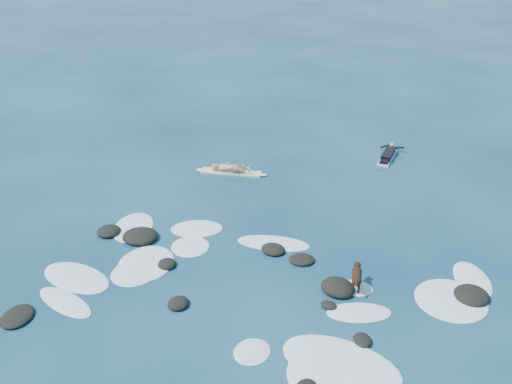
% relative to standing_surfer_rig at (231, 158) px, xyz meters
% --- Properties ---
extents(ground, '(160.00, 160.00, 0.00)m').
position_rel_standing_surfer_rig_xyz_m(ground, '(4.09, -7.20, -0.76)').
color(ground, '#0A2642').
rests_on(ground, ground).
extents(reef_rocks, '(14.17, 7.15, 0.47)m').
position_rel_standing_surfer_rig_xyz_m(reef_rocks, '(2.90, -7.59, -0.67)').
color(reef_rocks, black).
rests_on(reef_rocks, ground).
extents(breaking_foam, '(14.94, 8.34, 0.12)m').
position_rel_standing_surfer_rig_xyz_m(breaking_foam, '(3.69, -8.23, -0.75)').
color(breaking_foam, white).
rests_on(breaking_foam, ground).
extents(standing_surfer_rig, '(3.40, 0.94, 1.93)m').
position_rel_standing_surfer_rig_xyz_m(standing_surfer_rig, '(0.00, 0.00, 0.00)').
color(standing_surfer_rig, '#EFE7BF').
rests_on(standing_surfer_rig, ground).
extents(paddling_surfer_rig, '(1.21, 2.72, 0.47)m').
position_rel_standing_surfer_rig_xyz_m(paddling_surfer_rig, '(6.75, 4.11, -0.60)').
color(paddling_surfer_rig, white).
rests_on(paddling_surfer_rig, ground).
extents(dog, '(0.42, 1.26, 0.80)m').
position_rel_standing_surfer_rig_xyz_m(dog, '(6.89, -7.19, -0.23)').
color(dog, black).
rests_on(dog, ground).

